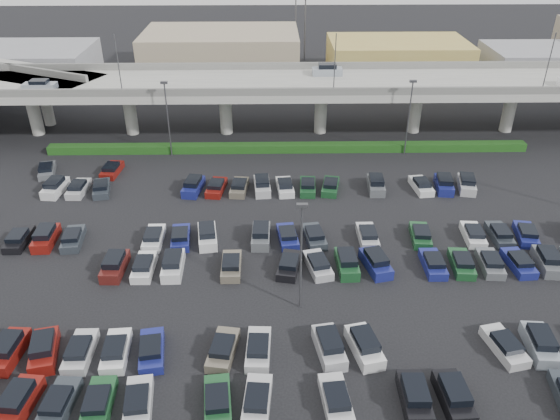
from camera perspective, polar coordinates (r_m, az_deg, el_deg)
name	(u,v)px	position (r m, az deg, el deg)	size (l,w,h in m)	color
ground	(296,254)	(54.46, 1.67, -4.63)	(280.00, 280.00, 0.00)	black
overpass	(286,87)	(80.37, 0.62, 12.73)	(150.00, 13.00, 15.80)	gray
hedge	(288,148)	(76.09, 0.86, 6.53)	(66.00, 1.60, 1.10)	#163910
parked_cars	(288,275)	(50.64, 0.83, -6.79)	(63.27, 41.68, 1.67)	#696152
light_poles	(253,190)	(52.88, -2.80, 2.13)	(66.90, 48.38, 10.30)	#45464A
distant_buildings	(346,56)	(110.90, 6.92, 15.72)	(138.00, 24.00, 9.00)	gray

